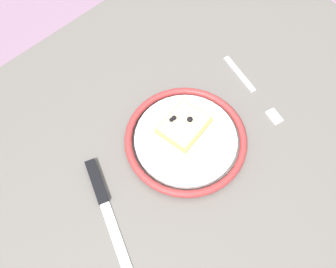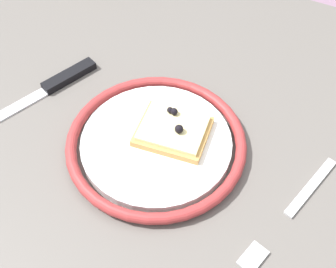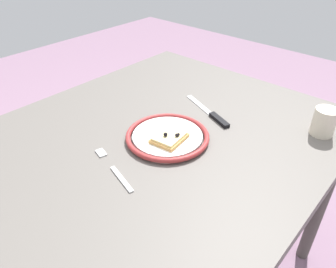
# 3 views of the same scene
# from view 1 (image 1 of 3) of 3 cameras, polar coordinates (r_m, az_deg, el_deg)

# --- Properties ---
(ground_plane) EXTENTS (6.00, 6.00, 0.00)m
(ground_plane) POSITION_cam_1_polar(r_m,az_deg,el_deg) (1.39, 2.61, -15.65)
(ground_plane) COLOR gray
(dining_table) EXTENTS (1.11, 0.93, 0.72)m
(dining_table) POSITION_cam_1_polar(r_m,az_deg,el_deg) (0.77, 4.56, -5.43)
(dining_table) COLOR #5B5651
(dining_table) RESTS_ON ground_plane
(plate) EXTENTS (0.25, 0.25, 0.02)m
(plate) POSITION_cam_1_polar(r_m,az_deg,el_deg) (0.70, 2.71, -1.00)
(plate) COLOR white
(plate) RESTS_ON dining_table
(pizza_slice_near) EXTENTS (0.10, 0.09, 0.03)m
(pizza_slice_near) POSITION_cam_1_polar(r_m,az_deg,el_deg) (0.70, 2.59, 1.51)
(pizza_slice_near) COLOR tan
(pizza_slice_near) RESTS_ON plate
(knife) EXTENTS (0.11, 0.23, 0.01)m
(knife) POSITION_cam_1_polar(r_m,az_deg,el_deg) (0.67, -10.66, -10.01)
(knife) COLOR silver
(knife) RESTS_ON dining_table
(fork) EXTENTS (0.07, 0.20, 0.00)m
(fork) POSITION_cam_1_polar(r_m,az_deg,el_deg) (0.80, 13.50, 7.10)
(fork) COLOR #BDBDBD
(fork) RESTS_ON dining_table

